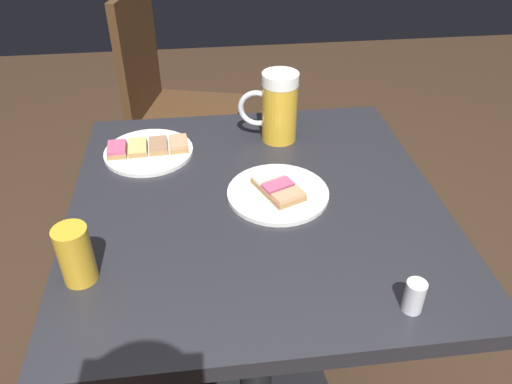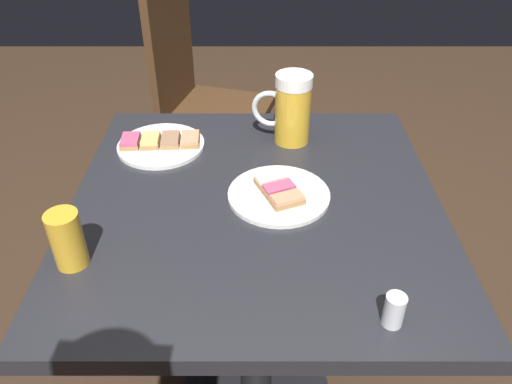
{
  "view_description": "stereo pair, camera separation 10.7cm",
  "coord_description": "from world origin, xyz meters",
  "px_view_note": "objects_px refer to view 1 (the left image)",
  "views": [
    {
      "loc": [
        -0.86,
        0.11,
        1.37
      ],
      "look_at": [
        0.0,
        0.0,
        0.75
      ],
      "focal_mm": 35.25,
      "sensor_mm": 36.0,
      "label": 1
    },
    {
      "loc": [
        -0.87,
        -0.0,
        1.37
      ],
      "look_at": [
        0.0,
        0.0,
        0.75
      ],
      "focal_mm": 35.25,
      "sensor_mm": 36.0,
      "label": 2
    }
  ],
  "objects_px": {
    "salt_shaker": "(414,296)",
    "plate_far": "(278,192)",
    "beer_mug": "(278,107)",
    "plate_near": "(149,150)",
    "cafe_chair": "(169,100)",
    "beer_glass_small": "(75,255)"
  },
  "relations": [
    {
      "from": "beer_glass_small",
      "to": "salt_shaker",
      "type": "distance_m",
      "value": 0.57
    },
    {
      "from": "salt_shaker",
      "to": "plate_near",
      "type": "bearing_deg",
      "value": 39.41
    },
    {
      "from": "plate_far",
      "to": "beer_glass_small",
      "type": "distance_m",
      "value": 0.44
    },
    {
      "from": "plate_far",
      "to": "plate_near",
      "type": "bearing_deg",
      "value": 53.76
    },
    {
      "from": "plate_near",
      "to": "plate_far",
      "type": "relative_size",
      "value": 0.98
    },
    {
      "from": "plate_far",
      "to": "cafe_chair",
      "type": "height_order",
      "value": "cafe_chair"
    },
    {
      "from": "plate_far",
      "to": "salt_shaker",
      "type": "height_order",
      "value": "salt_shaker"
    },
    {
      "from": "plate_near",
      "to": "beer_mug",
      "type": "bearing_deg",
      "value": -83.65
    },
    {
      "from": "beer_glass_small",
      "to": "cafe_chair",
      "type": "relative_size",
      "value": 0.12
    },
    {
      "from": "beer_glass_small",
      "to": "plate_near",
      "type": "bearing_deg",
      "value": -13.17
    },
    {
      "from": "plate_near",
      "to": "beer_mug",
      "type": "height_order",
      "value": "beer_mug"
    },
    {
      "from": "plate_near",
      "to": "beer_mug",
      "type": "relative_size",
      "value": 1.22
    },
    {
      "from": "beer_mug",
      "to": "salt_shaker",
      "type": "bearing_deg",
      "value": -167.4
    },
    {
      "from": "beer_mug",
      "to": "beer_glass_small",
      "type": "relative_size",
      "value": 1.59
    },
    {
      "from": "plate_near",
      "to": "salt_shaker",
      "type": "xyz_separation_m",
      "value": [
        -0.55,
        -0.46,
        0.02
      ]
    },
    {
      "from": "cafe_chair",
      "to": "salt_shaker",
      "type": "bearing_deg",
      "value": 34.54
    },
    {
      "from": "beer_mug",
      "to": "salt_shaker",
      "type": "xyz_separation_m",
      "value": [
        -0.59,
        -0.13,
        -0.06
      ]
    },
    {
      "from": "salt_shaker",
      "to": "plate_far",
      "type": "bearing_deg",
      "value": 26.1
    },
    {
      "from": "plate_near",
      "to": "salt_shaker",
      "type": "relative_size",
      "value": 3.63
    },
    {
      "from": "beer_mug",
      "to": "salt_shaker",
      "type": "height_order",
      "value": "beer_mug"
    },
    {
      "from": "plate_far",
      "to": "beer_mug",
      "type": "xyz_separation_m",
      "value": [
        0.25,
        -0.04,
        0.08
      ]
    },
    {
      "from": "plate_far",
      "to": "beer_glass_small",
      "type": "relative_size",
      "value": 1.98
    }
  ]
}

